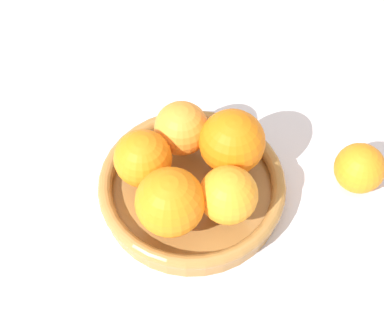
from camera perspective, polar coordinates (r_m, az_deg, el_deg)
name	(u,v)px	position (r m, az deg, el deg)	size (l,w,h in m)	color
ground_plane	(192,196)	(0.84, 0.00, -3.01)	(4.00, 4.00, 0.00)	silver
fruit_bowl	(192,188)	(0.82, 0.00, -2.28)	(0.24, 0.24, 0.04)	#A57238
orange_pile	(193,166)	(0.77, 0.07, -0.28)	(0.19, 0.18, 0.08)	orange
stray_orange	(360,168)	(0.85, 14.68, -0.49)	(0.07, 0.07, 0.07)	orange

